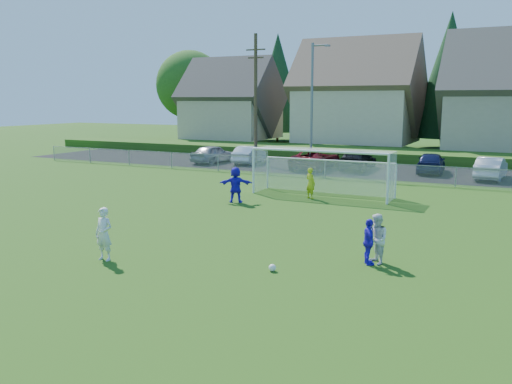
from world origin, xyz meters
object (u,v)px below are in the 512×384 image
goalkeeper (311,183)px  car_f (491,168)px  player_white_a (104,234)px  player_blue_a (369,242)px  car_e (431,162)px  car_c (315,159)px  soccer_goal (324,165)px  car_d (357,160)px  car_a (213,154)px  car_b (249,155)px  player_white_b (377,239)px  player_blue_b (236,185)px  soccer_ball (272,268)px

goalkeeper → car_f: size_ratio=0.37×
player_white_a → player_blue_a: bearing=21.9°
car_e → car_f: size_ratio=1.00×
car_c → soccer_goal: (4.22, -10.19, 0.89)m
soccer_goal → goalkeeper: bearing=-101.5°
car_c → car_d: (2.84, 1.03, -0.04)m
car_a → car_d: 11.66m
car_b → car_c: bearing=162.5°
car_a → car_c: size_ratio=0.81×
car_a → soccer_goal: (12.99, -10.24, 0.90)m
player_white_a → player_white_b: 8.55m
player_white_b → player_blue_b: bearing=-167.3°
player_white_b → player_blue_b: 11.28m
player_white_b → car_e: bearing=146.0°
player_blue_b → car_f: size_ratio=0.41×
player_white_b → car_c: bearing=166.2°
player_blue_b → soccer_goal: size_ratio=0.24×
player_blue_b → goalkeeper: player_blue_b is taller
player_blue_b → car_b: bearing=-88.4°
player_blue_a → car_b: (-15.65, 22.37, -0.02)m
soccer_ball → player_white_a: 5.47m
player_white_a → car_d: (0.85, 25.58, -0.15)m
player_blue_a → player_white_b: bearing=-74.5°
player_white_a → car_d: size_ratio=0.35×
player_white_b → goalkeeper: size_ratio=0.98×
player_blue_a → player_blue_b: (-8.61, 7.23, 0.17)m
soccer_ball → car_b: size_ratio=0.05×
player_white_a → car_b: player_white_a is taller
car_c → car_f: bearing=-178.4°
player_blue_a → car_d: bearing=-11.8°
soccer_goal → car_d: bearing=97.0°
car_f → player_blue_a: bearing=88.4°
car_d → player_white_a: bearing=86.4°
player_blue_b → car_a: player_blue_b is taller
player_blue_a → goalkeeper: size_ratio=0.90×
soccer_ball → car_f: 23.86m
soccer_ball → car_b: car_b is taller
player_blue_b → car_f: (10.84, 14.22, -0.17)m
player_white_b → car_b: 27.26m
player_white_b → goalkeeper: bearing=172.5°
car_b → car_c: 6.13m
player_white_b → player_blue_a: size_ratio=1.09×
player_blue_b → player_white_a: bearing=72.1°
soccer_ball → car_a: car_a is taller
player_white_b → car_b: size_ratio=0.37×
player_white_a → goalkeeper: (1.97, 13.11, -0.05)m
player_white_b → player_blue_a: player_white_b is taller
player_blue_a → car_d: size_ratio=0.30×
car_f → player_white_b: bearing=88.9°
player_blue_b → car_c: (-1.00, 14.05, -0.16)m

